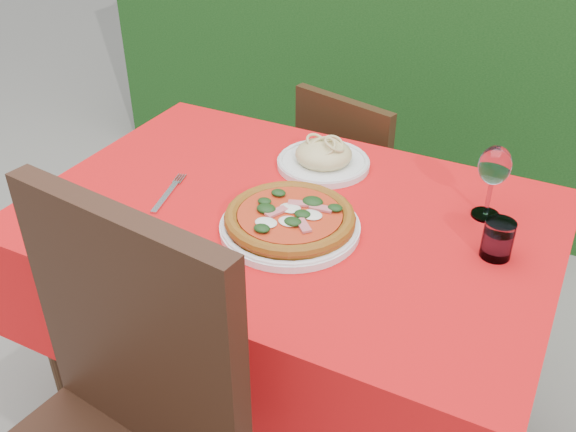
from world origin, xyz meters
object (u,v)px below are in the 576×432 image
at_px(pizza_plate, 290,221).
at_px(pasta_plate, 324,158).
at_px(fork, 166,197).
at_px(chair_far, 355,185).
at_px(water_glass, 497,241).
at_px(wine_glass, 494,168).

bearing_deg(pizza_plate, pasta_plate, 100.87).
relative_size(pizza_plate, fork, 1.56).
bearing_deg(fork, chair_far, 58.47).
relative_size(pasta_plate, fork, 1.21).
height_order(chair_far, pizza_plate, chair_far).
bearing_deg(pizza_plate, water_glass, 15.00).
bearing_deg(fork, water_glass, -4.42).
xyz_separation_m(pasta_plate, fork, (-0.28, -0.33, -0.02)).
distance_m(water_glass, wine_glass, 0.19).
relative_size(pasta_plate, water_glass, 2.87).
bearing_deg(wine_glass, chair_far, 138.23).
xyz_separation_m(chair_far, fork, (-0.23, -0.73, 0.28)).
distance_m(chair_far, pasta_plate, 0.51).
distance_m(pizza_plate, water_glass, 0.46).
bearing_deg(fork, wine_glass, 7.25).
height_order(pasta_plate, water_glass, water_glass).
xyz_separation_m(chair_far, pasta_plate, (0.05, -0.40, 0.31)).
relative_size(pizza_plate, wine_glass, 1.76).
relative_size(pasta_plate, wine_glass, 1.36).
height_order(pizza_plate, fork, pizza_plate).
height_order(chair_far, wine_glass, wine_glass).
relative_size(chair_far, pasta_plate, 3.23).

